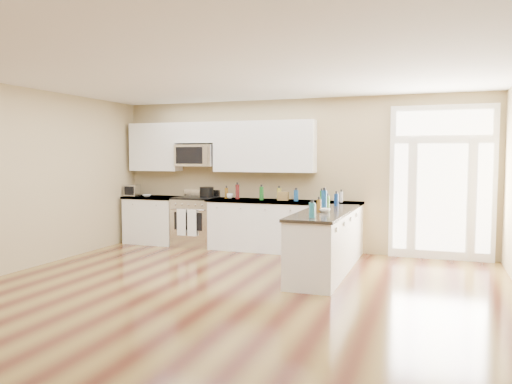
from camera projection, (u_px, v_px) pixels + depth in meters
ground at (202, 311)px, 5.62m from camera, size 8.00×8.00×0.00m
room_shell at (200, 160)px, 5.50m from camera, size 8.00×8.00×8.00m
back_cabinet_left at (153, 221)px, 10.02m from camera, size 1.10×0.66×0.94m
back_cabinet_right at (283, 228)px, 9.10m from camera, size 2.85×0.66×0.94m
peninsula_cabinet at (324, 245)px, 7.38m from camera, size 0.69×2.32×0.94m
upper_cabinet_left at (156, 147)px, 10.05m from camera, size 1.04×0.33×0.95m
upper_cabinet_right at (264, 146)px, 9.27m from camera, size 1.94×0.33×0.95m
upper_cabinet_short at (197, 133)px, 9.72m from camera, size 0.82×0.33×0.40m
microwave at (196, 155)px, 9.71m from camera, size 0.78×0.41×0.42m
entry_door at (442, 183)px, 8.37m from camera, size 1.70×0.10×2.60m
kitchen_range at (196, 221)px, 9.70m from camera, size 0.79×0.70×1.08m
stockpot at (207, 192)px, 9.70m from camera, size 0.31×0.31×0.21m
toaster_oven at (132, 190)px, 10.06m from camera, size 0.28×0.22×0.23m
cardboard_box at (283, 196)px, 9.10m from camera, size 0.21×0.16×0.16m
bowl_left at (147, 196)px, 9.89m from camera, size 0.21×0.21×0.04m
bowl_peninsula at (324, 210)px, 7.19m from camera, size 0.19×0.19×0.05m
cup_counter at (230, 196)px, 9.46m from camera, size 0.16×0.16×0.10m
counter_bottles at (293, 198)px, 8.35m from camera, size 2.32×2.44×0.30m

